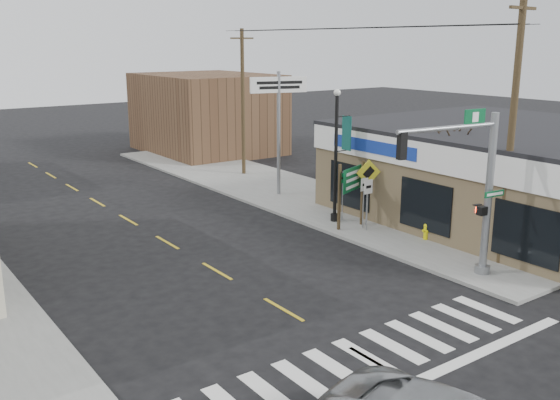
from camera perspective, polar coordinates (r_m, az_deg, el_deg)
ground at (r=16.46m, az=8.81°, el=-14.53°), size 140.00×140.00×0.00m
sidewalk_right at (r=31.12m, az=3.96°, el=-0.28°), size 6.00×38.00×0.13m
center_line at (r=22.29m, az=-5.79°, el=-6.48°), size 0.12×56.00×0.01m
crosswalk at (r=16.71m, az=7.82°, el=-14.01°), size 11.00×2.20×0.01m
thrift_store at (r=30.16m, az=20.80°, el=2.11°), size 12.00×14.00×4.00m
bldg_distant_right at (r=46.19m, az=-6.71°, el=7.90°), size 8.00×10.00×5.60m
traffic_signal_pole at (r=21.32m, az=17.60°, el=1.81°), size 4.49×0.37×5.69m
guide_sign at (r=26.56m, az=6.58°, el=1.30°), size 1.61×0.14×2.82m
fire_hydrant at (r=25.79m, az=13.21°, el=-2.74°), size 0.21×0.21×0.68m
ped_crossing_sign at (r=26.90m, az=8.05°, el=1.75°), size 1.13×0.08×2.90m
lamp_post at (r=27.18m, az=5.24°, el=4.94°), size 0.75×0.59×5.80m
dance_center_sign at (r=31.88m, az=-0.13°, el=8.98°), size 2.97×0.19×6.31m
bare_tree at (r=26.72m, az=15.63°, el=5.93°), size 2.61×2.61×5.22m
shrub_front at (r=25.52m, az=20.04°, el=-3.29°), size 1.14×1.14×0.86m
shrub_back at (r=29.70m, az=11.53°, el=-0.22°), size 1.21×1.21×0.91m
utility_pole_near at (r=22.92m, az=20.43°, el=6.09°), size 1.64×0.25×9.44m
utility_pole_far at (r=37.15m, az=-3.42°, el=9.02°), size 1.47×0.22×8.48m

